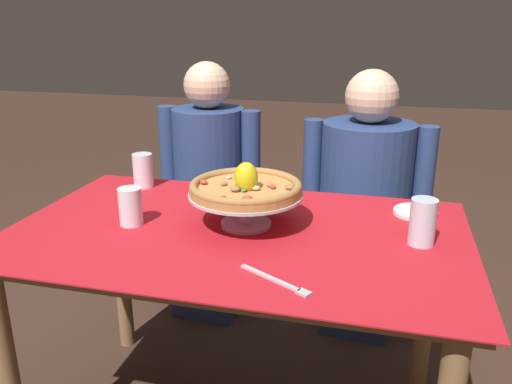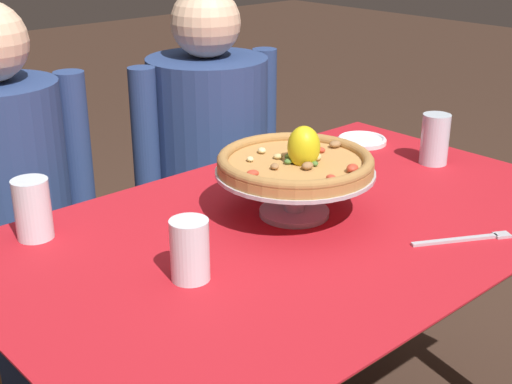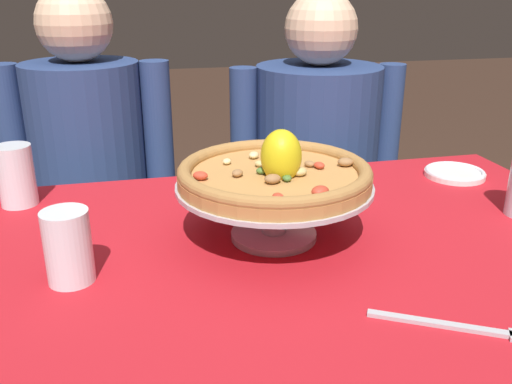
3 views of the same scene
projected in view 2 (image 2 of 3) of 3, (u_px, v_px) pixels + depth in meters
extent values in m
cylinder|color=olive|center=(354.00, 245.00, 2.22)|extent=(0.06, 0.06, 0.69)
cube|color=olive|center=(302.00, 230.00, 1.49)|extent=(1.30, 0.79, 0.02)
cube|color=red|center=(302.00, 223.00, 1.49)|extent=(1.34, 0.83, 0.00)
cylinder|color=#B7B7C1|center=(294.00, 212.00, 1.52)|extent=(0.15, 0.15, 0.01)
cylinder|color=#B7B7C1|center=(295.00, 192.00, 1.50)|extent=(0.04, 0.04, 0.08)
cylinder|color=#B7B7C1|center=(295.00, 172.00, 1.49)|extent=(0.34, 0.34, 0.01)
cylinder|color=#BC8447|center=(295.00, 166.00, 1.48)|extent=(0.33, 0.33, 0.02)
torus|color=#A6743E|center=(295.00, 160.00, 1.48)|extent=(0.33, 0.33, 0.02)
ellipsoid|color=#996B42|center=(309.00, 165.00, 1.43)|extent=(0.03, 0.03, 0.02)
ellipsoid|color=#996B42|center=(275.00, 166.00, 1.43)|extent=(0.03, 0.03, 0.01)
ellipsoid|color=#4C7533|center=(290.00, 156.00, 1.49)|extent=(0.03, 0.02, 0.01)
ellipsoid|color=tan|center=(278.00, 156.00, 1.49)|extent=(0.03, 0.03, 0.01)
ellipsoid|color=#4C7533|center=(289.00, 161.00, 1.46)|extent=(0.02, 0.02, 0.01)
ellipsoid|color=#C63D28|center=(321.00, 150.00, 1.53)|extent=(0.02, 0.03, 0.01)
ellipsoid|color=tan|center=(317.00, 157.00, 1.48)|extent=(0.03, 0.03, 0.01)
ellipsoid|color=#C63D28|center=(253.00, 173.00, 1.39)|extent=(0.03, 0.03, 0.01)
ellipsoid|color=#C63D28|center=(331.00, 178.00, 1.37)|extent=(0.02, 0.02, 0.01)
ellipsoid|color=#996B42|center=(335.00, 144.00, 1.56)|extent=(0.03, 0.03, 0.02)
ellipsoid|color=#C63D28|center=(352.00, 168.00, 1.41)|extent=(0.04, 0.03, 0.02)
ellipsoid|color=beige|center=(261.00, 151.00, 1.52)|extent=(0.03, 0.03, 0.01)
ellipsoid|color=#996B42|center=(312.00, 150.00, 1.53)|extent=(0.02, 0.02, 0.01)
ellipsoid|color=#4C7533|center=(314.00, 163.00, 1.45)|extent=(0.02, 0.02, 0.01)
ellipsoid|color=beige|center=(250.00, 159.00, 1.48)|extent=(0.02, 0.02, 0.01)
ellipsoid|color=yellow|center=(304.00, 147.00, 1.46)|extent=(0.10, 0.10, 0.09)
cylinder|color=white|center=(190.00, 250.00, 1.24)|extent=(0.07, 0.07, 0.11)
cylinder|color=silver|center=(190.00, 261.00, 1.25)|extent=(0.06, 0.06, 0.07)
cylinder|color=white|center=(33.00, 209.00, 1.40)|extent=(0.07, 0.07, 0.12)
cylinder|color=silver|center=(34.00, 218.00, 1.40)|extent=(0.06, 0.06, 0.09)
cylinder|color=silver|center=(435.00, 139.00, 1.81)|extent=(0.07, 0.07, 0.13)
cylinder|color=silver|center=(433.00, 154.00, 1.82)|extent=(0.06, 0.06, 0.05)
cylinder|color=white|center=(362.00, 141.00, 1.99)|extent=(0.14, 0.14, 0.01)
torus|color=white|center=(362.00, 139.00, 1.98)|extent=(0.14, 0.14, 0.01)
cube|color=#B7B7C1|center=(455.00, 240.00, 1.40)|extent=(0.17, 0.10, 0.01)
cube|color=#B7B7C1|center=(502.00, 235.00, 1.42)|extent=(0.04, 0.04, 0.01)
cube|color=navy|center=(29.00, 337.00, 1.95)|extent=(0.30, 0.34, 0.45)
cylinder|color=navy|center=(6.00, 178.00, 1.77)|extent=(0.33, 0.33, 0.49)
cylinder|color=navy|center=(76.00, 149.00, 1.87)|extent=(0.08, 0.08, 0.42)
cube|color=navy|center=(212.00, 262.00, 2.39)|extent=(0.30, 0.34, 0.43)
cylinder|color=navy|center=(209.00, 134.00, 2.22)|extent=(0.40, 0.40, 0.48)
sphere|color=beige|center=(206.00, 22.00, 2.09)|extent=(0.21, 0.21, 0.21)
cylinder|color=navy|center=(145.00, 136.00, 2.08)|extent=(0.08, 0.08, 0.41)
cylinder|color=navy|center=(264.00, 111.00, 2.34)|extent=(0.08, 0.08, 0.41)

